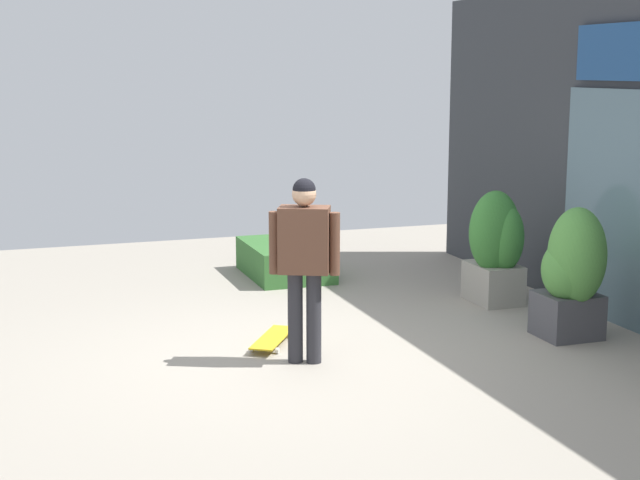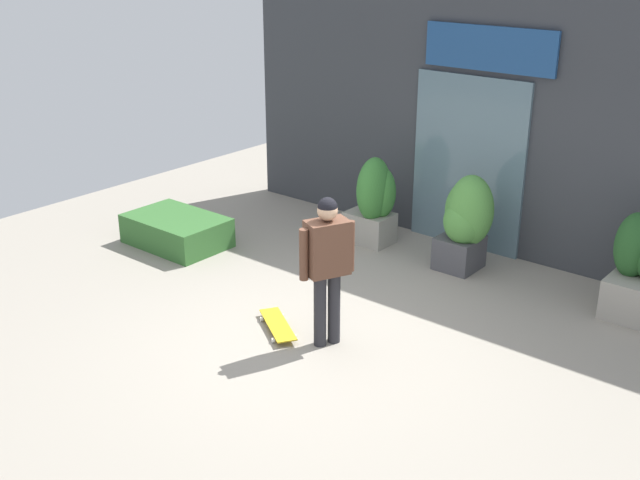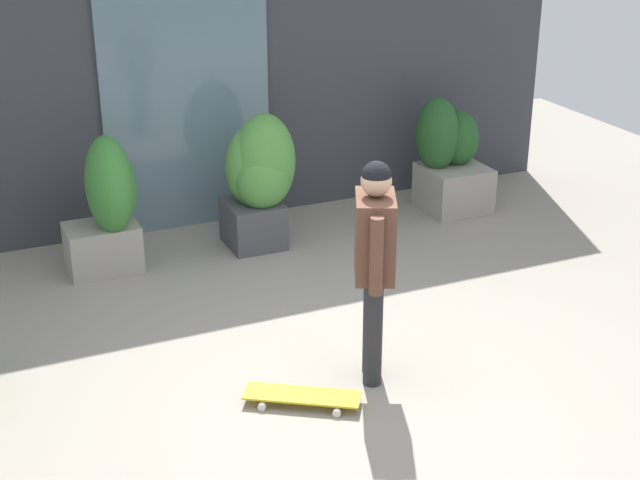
{
  "view_description": "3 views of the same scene",
  "coord_description": "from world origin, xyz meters",
  "px_view_note": "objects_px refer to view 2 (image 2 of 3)",
  "views": [
    {
      "loc": [
        7.48,
        -2.42,
        2.5
      ],
      "look_at": [
        -0.16,
        0.2,
        1.01
      ],
      "focal_mm": 52.36,
      "sensor_mm": 36.0,
      "label": 1
    },
    {
      "loc": [
        4.59,
        -5.55,
        3.98
      ],
      "look_at": [
        -0.16,
        0.2,
        1.01
      ],
      "focal_mm": 43.39,
      "sensor_mm": 36.0,
      "label": 2
    },
    {
      "loc": [
        -2.53,
        -5.13,
        3.47
      ],
      "look_at": [
        -0.16,
        0.2,
        1.01
      ],
      "focal_mm": 52.75,
      "sensor_mm": 36.0,
      "label": 3
    }
  ],
  "objects_px": {
    "skateboard": "(278,325)",
    "planter_box_mid": "(466,220)",
    "skateboarder": "(327,257)",
    "planter_box_right": "(375,201)"
  },
  "relations": [
    {
      "from": "skateboard",
      "to": "planter_box_right",
      "type": "relative_size",
      "value": 0.63
    },
    {
      "from": "planter_box_mid",
      "to": "skateboarder",
      "type": "bearing_deg",
      "value": -93.08
    },
    {
      "from": "skateboarder",
      "to": "planter_box_mid",
      "type": "relative_size",
      "value": 1.27
    },
    {
      "from": "skateboard",
      "to": "planter_box_mid",
      "type": "relative_size",
      "value": 0.62
    },
    {
      "from": "skateboard",
      "to": "planter_box_right",
      "type": "distance_m",
      "value": 2.82
    },
    {
      "from": "skateboarder",
      "to": "planter_box_right",
      "type": "relative_size",
      "value": 1.3
    },
    {
      "from": "skateboard",
      "to": "planter_box_mid",
      "type": "distance_m",
      "value": 2.85
    },
    {
      "from": "skateboard",
      "to": "planter_box_right",
      "type": "xyz_separation_m",
      "value": [
        -0.67,
        2.68,
        0.56
      ]
    },
    {
      "from": "skateboard",
      "to": "planter_box_mid",
      "type": "height_order",
      "value": "planter_box_mid"
    },
    {
      "from": "skateboarder",
      "to": "planter_box_mid",
      "type": "distance_m",
      "value": 2.59
    }
  ]
}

